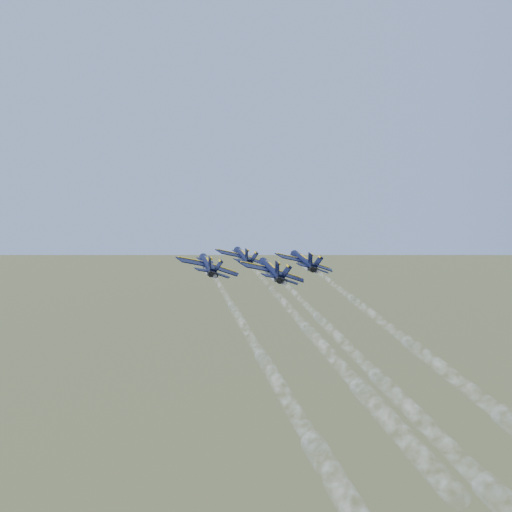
# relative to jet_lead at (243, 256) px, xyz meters

# --- Properties ---
(jet_lead) EXTENTS (10.68, 15.08, 4.44)m
(jet_lead) POSITION_rel_jet_lead_xyz_m (0.00, 0.00, 0.00)
(jet_lead) COLOR black
(jet_left) EXTENTS (10.68, 15.08, 4.44)m
(jet_left) POSITION_rel_jet_lead_xyz_m (-4.06, -13.63, 0.00)
(jet_left) COLOR black
(jet_right) EXTENTS (10.68, 15.08, 4.44)m
(jet_right) POSITION_rel_jet_lead_xyz_m (12.37, -5.51, 0.00)
(jet_right) COLOR black
(jet_slot) EXTENTS (10.68, 15.08, 4.44)m
(jet_slot) POSITION_rel_jet_lead_xyz_m (7.85, -18.58, 0.00)
(jet_slot) COLOR black
(smoke_trail_lead) EXTENTS (28.34, 66.33, 2.34)m
(smoke_trail_lead) POSITION_rel_jet_lead_xyz_m (19.94, -48.87, 0.03)
(smoke_trail_lead) COLOR white
(smoke_trail_left) EXTENTS (28.34, 66.33, 2.34)m
(smoke_trail_left) POSITION_rel_jet_lead_xyz_m (15.88, -62.50, 0.03)
(smoke_trail_left) COLOR white
(smoke_trail_right) EXTENTS (28.34, 66.33, 2.34)m
(smoke_trail_right) POSITION_rel_jet_lead_xyz_m (32.31, -54.39, 0.03)
(smoke_trail_right) COLOR white
(smoke_trail_slot) EXTENTS (28.34, 66.33, 2.34)m
(smoke_trail_slot) POSITION_rel_jet_lead_xyz_m (27.79, -67.45, 0.03)
(smoke_trail_slot) COLOR white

